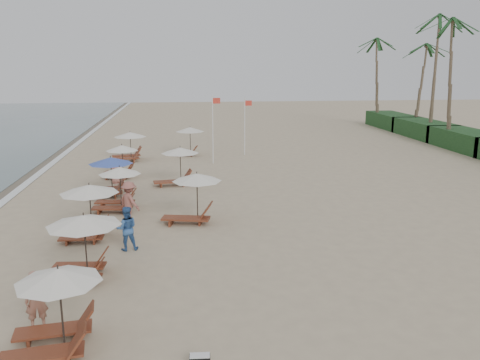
{
  "coord_description": "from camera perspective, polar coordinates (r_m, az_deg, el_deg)",
  "views": [
    {
      "loc": [
        -1.96,
        -16.27,
        6.96
      ],
      "look_at": [
        1.0,
        7.73,
        1.3
      ],
      "focal_mm": 36.86,
      "sensor_mm": 36.0,
      "label": 1
    }
  ],
  "objects": [
    {
      "name": "duffel_bag",
      "position": [
        12.46,
        -4.66,
        -20.05
      ],
      "size": [
        0.51,
        0.28,
        0.28
      ],
      "color": "black",
      "rests_on": "ground"
    },
    {
      "name": "lounger_station_0",
      "position": [
        13.32,
        -21.0,
        -14.11
      ],
      "size": [
        2.52,
        2.1,
        2.19
      ],
      "color": "brown",
      "rests_on": "ground"
    },
    {
      "name": "lounger_station_1",
      "position": [
        17.18,
        -18.03,
        -6.89
      ],
      "size": [
        2.56,
        2.46,
        2.19
      ],
      "color": "brown",
      "rests_on": "ground"
    },
    {
      "name": "flag_pole_near",
      "position": [
        35.32,
        -3.12,
        6.23
      ],
      "size": [
        0.59,
        0.08,
        4.9
      ],
      "color": "silver",
      "rests_on": "ground"
    },
    {
      "name": "lounger_station_5",
      "position": [
        32.02,
        -13.8,
        2.14
      ],
      "size": [
        2.37,
        2.11,
        2.06
      ],
      "color": "brown",
      "rests_on": "ground"
    },
    {
      "name": "flag_pole_far",
      "position": [
        38.74,
        0.6,
        6.54
      ],
      "size": [
        0.6,
        0.08,
        4.48
      ],
      "color": "silver",
      "rests_on": "ground"
    },
    {
      "name": "inland_station_1",
      "position": [
        29.23,
        -7.41,
        1.9
      ],
      "size": [
        2.83,
        2.24,
        2.22
      ],
      "color": "brown",
      "rests_on": "ground"
    },
    {
      "name": "ground",
      "position": [
        17.8,
        -0.15,
        -9.84
      ],
      "size": [
        160.0,
        160.0,
        0.0
      ],
      "primitive_type": "plane",
      "color": "tan",
      "rests_on": "ground"
    },
    {
      "name": "inland_station_0",
      "position": [
        22.12,
        -5.64,
        -1.75
      ],
      "size": [
        2.87,
        2.24,
        2.22
      ],
      "color": "brown",
      "rests_on": "ground"
    },
    {
      "name": "lounger_station_4",
      "position": [
        27.66,
        -15.13,
        0.43
      ],
      "size": [
        2.71,
        2.38,
        2.11
      ],
      "color": "brown",
      "rests_on": "ground"
    },
    {
      "name": "foam_line",
      "position": [
        28.7,
        -25.59,
        -2.16
      ],
      "size": [
        0.5,
        140.0,
        0.02
      ],
      "primitive_type": "cube",
      "color": "white",
      "rests_on": "ground"
    },
    {
      "name": "beachgoer_far_b",
      "position": [
        30.45,
        -14.19,
        1.05
      ],
      "size": [
        0.86,
        0.9,
        1.56
      ],
      "primitive_type": "imported",
      "rotation": [
        0.0,
        0.0,
        0.91
      ],
      "color": "tan",
      "rests_on": "ground"
    },
    {
      "name": "beachgoer_mid_b",
      "position": [
        22.85,
        -12.68,
        -2.45
      ],
      "size": [
        1.33,
        1.35,
        1.86
      ],
      "primitive_type": "imported",
      "rotation": [
        0.0,
        0.0,
        2.33
      ],
      "color": "#9A594E",
      "rests_on": "ground"
    },
    {
      "name": "lounger_station_2",
      "position": [
        20.9,
        -17.36,
        -3.18
      ],
      "size": [
        2.47,
        2.36,
        2.28
      ],
      "color": "brown",
      "rests_on": "ground"
    },
    {
      "name": "lounger_station_3",
      "position": [
        24.8,
        -14.2,
        -1.1
      ],
      "size": [
        2.48,
        2.06,
        2.14
      ],
      "color": "brown",
      "rests_on": "ground"
    },
    {
      "name": "inland_station_2",
      "position": [
        38.84,
        -6.01,
        5.0
      ],
      "size": [
        2.55,
        2.24,
        2.22
      ],
      "color": "brown",
      "rests_on": "ground"
    },
    {
      "name": "lounger_station_6",
      "position": [
        37.59,
        -12.93,
        3.8
      ],
      "size": [
        2.79,
        2.39,
        2.12
      ],
      "color": "brown",
      "rests_on": "ground"
    },
    {
      "name": "beachgoer_mid_a",
      "position": [
        19.4,
        -13.0,
        -5.48
      ],
      "size": [
        0.92,
        0.76,
        1.73
      ],
      "primitive_type": "imported",
      "rotation": [
        0.0,
        0.0,
        3.27
      ],
      "color": "#325B97",
      "rests_on": "ground"
    },
    {
      "name": "beachgoer_near",
      "position": [
        14.6,
        -22.5,
        -12.76
      ],
      "size": [
        0.68,
        0.54,
        1.64
      ],
      "primitive_type": "imported",
      "rotation": [
        0.0,
        0.0,
        0.27
      ],
      "color": "#B0765F",
      "rests_on": "ground"
    }
  ]
}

